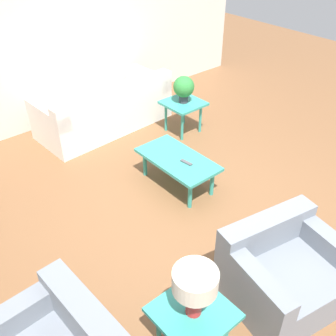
% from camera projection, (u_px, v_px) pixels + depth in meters
% --- Properties ---
extents(ground_plane, '(14.00, 14.00, 0.00)m').
position_uv_depth(ground_plane, '(197.00, 208.00, 4.60)').
color(ground_plane, brown).
extents(wall_right, '(0.12, 7.20, 2.70)m').
position_uv_depth(wall_right, '(55.00, 33.00, 5.73)').
color(wall_right, silver).
rests_on(wall_right, ground_plane).
extents(sofa, '(0.99, 2.08, 0.76)m').
position_uv_depth(sofa, '(106.00, 111.00, 6.02)').
color(sofa, white).
rests_on(sofa, ground_plane).
extents(armchair, '(1.02, 1.13, 0.70)m').
position_uv_depth(armchair, '(283.00, 272.00, 3.48)').
color(armchair, slate).
rests_on(armchair, ground_plane).
extents(coffee_table, '(1.03, 0.55, 0.40)m').
position_uv_depth(coffee_table, '(177.00, 161.00, 4.78)').
color(coffee_table, teal).
rests_on(coffee_table, ground_plane).
extents(side_table_plant, '(0.55, 0.55, 0.49)m').
position_uv_depth(side_table_plant, '(183.00, 106.00, 5.85)').
color(side_table_plant, teal).
rests_on(side_table_plant, ground_plane).
extents(side_table_lamp, '(0.55, 0.55, 0.49)m').
position_uv_depth(side_table_lamp, '(193.00, 317.00, 2.95)').
color(side_table_lamp, teal).
rests_on(side_table_lamp, ground_plane).
extents(potted_plant, '(0.31, 0.31, 0.40)m').
position_uv_depth(potted_plant, '(184.00, 88.00, 5.67)').
color(potted_plant, '#333338').
rests_on(potted_plant, side_table_plant).
extents(table_lamp, '(0.33, 0.33, 0.43)m').
position_uv_depth(table_lamp, '(195.00, 285.00, 2.73)').
color(table_lamp, red).
rests_on(table_lamp, side_table_lamp).
extents(remote_control, '(0.16, 0.06, 0.02)m').
position_uv_depth(remote_control, '(186.00, 162.00, 4.66)').
color(remote_control, '#4C4C51').
rests_on(remote_control, coffee_table).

